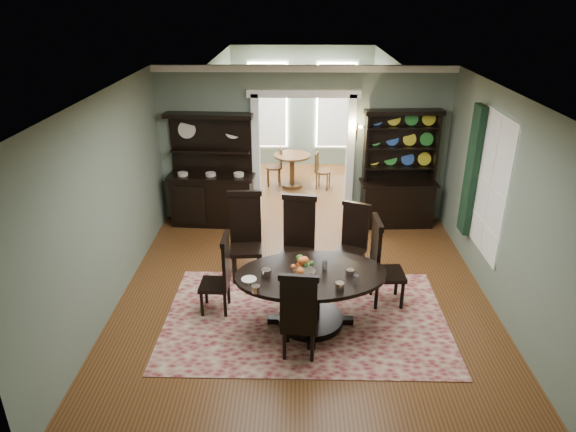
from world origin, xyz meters
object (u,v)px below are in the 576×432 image
dining_table (311,289)px  sideboard (212,187)px  welsh_dresser (398,185)px  parlor_table (292,166)px

dining_table → sideboard: (-1.83, 3.33, 0.20)m
dining_table → welsh_dresser: size_ratio=0.96×
dining_table → sideboard: 3.80m
sideboard → welsh_dresser: welsh_dresser is taller
welsh_dresser → parlor_table: 2.89m
dining_table → parlor_table: (-0.31, 5.36, -0.05)m
dining_table → sideboard: bearing=111.9°
dining_table → welsh_dresser: welsh_dresser is taller
welsh_dresser → parlor_table: size_ratio=2.67×
dining_table → parlor_table: bearing=86.4°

